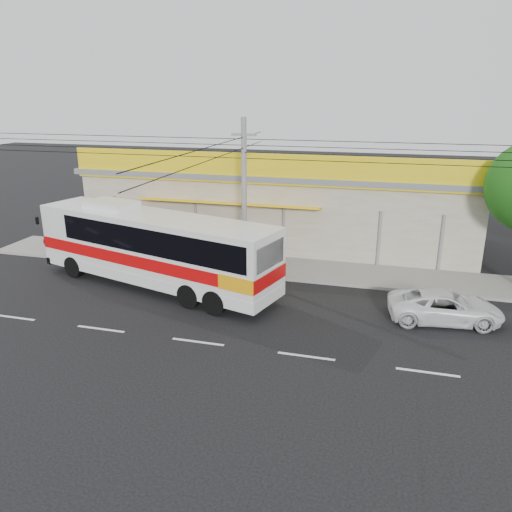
{
  "coord_description": "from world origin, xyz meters",
  "views": [
    {
      "loc": [
        6.31,
        -17.7,
        8.7
      ],
      "look_at": [
        0.98,
        2.0,
        1.97
      ],
      "focal_mm": 35.0,
      "sensor_mm": 36.0,
      "label": 1
    }
  ],
  "objects_px": {
    "motorbike_red": "(164,246)",
    "motorbike_dark": "(56,239)",
    "utility_pole": "(244,148)",
    "coach_bus": "(157,245)",
    "white_car": "(445,307)"
  },
  "relations": [
    {
      "from": "motorbike_red",
      "to": "motorbike_dark",
      "type": "bearing_deg",
      "value": 97.36
    },
    {
      "from": "motorbike_dark",
      "to": "utility_pole",
      "type": "distance_m",
      "value": 13.12
    },
    {
      "from": "white_car",
      "to": "motorbike_red",
      "type": "bearing_deg",
      "value": 65.7
    },
    {
      "from": "coach_bus",
      "to": "motorbike_red",
      "type": "bearing_deg",
      "value": 127.88
    },
    {
      "from": "coach_bus",
      "to": "utility_pole",
      "type": "bearing_deg",
      "value": 46.51
    },
    {
      "from": "motorbike_dark",
      "to": "white_car",
      "type": "xyz_separation_m",
      "value": [
        20.73,
        -4.06,
        -0.05
      ]
    },
    {
      "from": "motorbike_red",
      "to": "motorbike_dark",
      "type": "xyz_separation_m",
      "value": [
        -6.61,
        -0.29,
        -0.02
      ]
    },
    {
      "from": "utility_pole",
      "to": "motorbike_dark",
      "type": "bearing_deg",
      "value": 172.31
    },
    {
      "from": "utility_pole",
      "to": "white_car",
      "type": "bearing_deg",
      "value": -15.38
    },
    {
      "from": "white_car",
      "to": "utility_pole",
      "type": "relative_size",
      "value": 0.13
    },
    {
      "from": "motorbike_red",
      "to": "white_car",
      "type": "distance_m",
      "value": 14.78
    },
    {
      "from": "coach_bus",
      "to": "motorbike_dark",
      "type": "height_order",
      "value": "coach_bus"
    },
    {
      "from": "coach_bus",
      "to": "white_car",
      "type": "distance_m",
      "value": 12.62
    },
    {
      "from": "motorbike_dark",
      "to": "utility_pole",
      "type": "relative_size",
      "value": 0.05
    },
    {
      "from": "coach_bus",
      "to": "white_car",
      "type": "bearing_deg",
      "value": 14.26
    }
  ]
}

